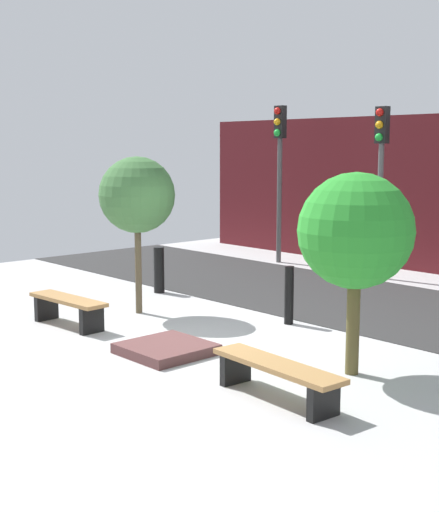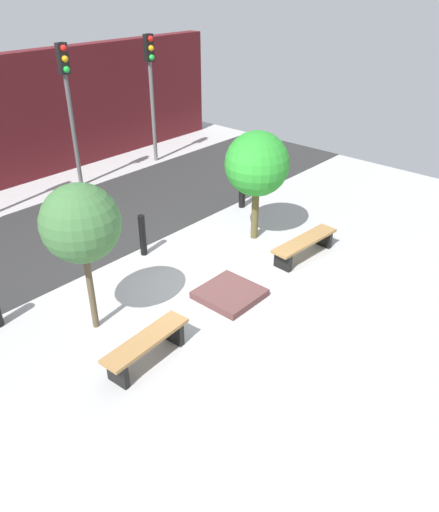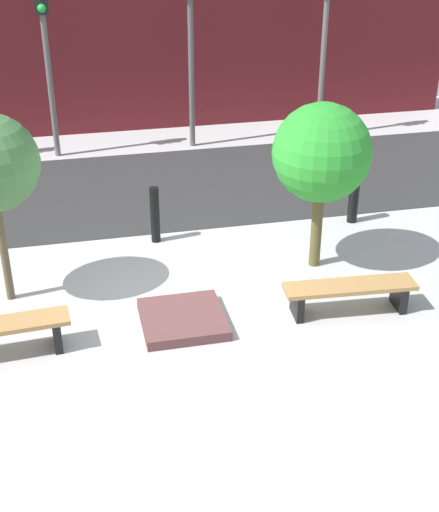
{
  "view_description": "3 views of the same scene",
  "coord_description": "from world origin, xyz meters",
  "px_view_note": "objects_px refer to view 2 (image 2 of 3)",
  "views": [
    {
      "loc": [
        7.56,
        -6.44,
        2.83
      ],
      "look_at": [
        0.23,
        0.25,
        1.32
      ],
      "focal_mm": 50.0,
      "sensor_mm": 36.0,
      "label": 1
    },
    {
      "loc": [
        -6.11,
        -5.71,
        5.54
      ],
      "look_at": [
        -0.21,
        -0.46,
        0.97
      ],
      "focal_mm": 35.0,
      "sensor_mm": 36.0,
      "label": 2
    },
    {
      "loc": [
        -1.29,
        -8.48,
        5.31
      ],
      "look_at": [
        0.58,
        -0.19,
        0.78
      ],
      "focal_mm": 50.0,
      "sensor_mm": 36.0,
      "label": 3
    }
  ],
  "objects_px": {
    "bench_left": "(147,345)",
    "bollard_left": "(143,235)",
    "tree_behind_right_bench": "(257,164)",
    "traffic_light_mid_east": "(68,91)",
    "bollard_center": "(242,191)",
    "traffic_light_east": "(151,77)",
    "bench_right": "(304,244)",
    "tree_behind_left_bench": "(81,224)",
    "planter_bed": "(230,294)"
  },
  "relations": [
    {
      "from": "bench_right",
      "to": "tree_behind_left_bench",
      "type": "relative_size",
      "value": 0.68
    },
    {
      "from": "bench_right",
      "to": "bollard_center",
      "type": "height_order",
      "value": "bollard_center"
    },
    {
      "from": "bollard_center",
      "to": "traffic_light_east",
      "type": "bearing_deg",
      "value": 77.53
    },
    {
      "from": "bench_right",
      "to": "bollard_center",
      "type": "distance_m",
      "value": 2.96
    },
    {
      "from": "tree_behind_right_bench",
      "to": "traffic_light_east",
      "type": "relative_size",
      "value": 0.66
    },
    {
      "from": "bench_left",
      "to": "bench_right",
      "type": "relative_size",
      "value": 0.89
    },
    {
      "from": "tree_behind_right_bench",
      "to": "bollard_center",
      "type": "relative_size",
      "value": 2.82
    },
    {
      "from": "traffic_light_mid_east",
      "to": "bollard_left",
      "type": "bearing_deg",
      "value": -108.15
    },
    {
      "from": "tree_behind_right_bench",
      "to": "traffic_light_mid_east",
      "type": "xyz_separation_m",
      "value": [
        -0.8,
        5.84,
        0.88
      ]
    },
    {
      "from": "bench_right",
      "to": "planter_bed",
      "type": "distance_m",
      "value": 2.3
    },
    {
      "from": "bollard_center",
      "to": "traffic_light_mid_east",
      "type": "distance_m",
      "value": 5.4
    },
    {
      "from": "bench_right",
      "to": "traffic_light_east",
      "type": "relative_size",
      "value": 0.47
    },
    {
      "from": "traffic_light_mid_east",
      "to": "traffic_light_east",
      "type": "xyz_separation_m",
      "value": [
        2.95,
        -0.0,
        -0.02
      ]
    },
    {
      "from": "planter_bed",
      "to": "bollard_left",
      "type": "distance_m",
      "value": 2.55
    },
    {
      "from": "tree_behind_left_bench",
      "to": "bollard_center",
      "type": "bearing_deg",
      "value": 13.13
    },
    {
      "from": "bench_right",
      "to": "traffic_light_east",
      "type": "xyz_separation_m",
      "value": [
        2.16,
        7.23,
        2.35
      ]
    },
    {
      "from": "bench_left",
      "to": "tree_behind_left_bench",
      "type": "bearing_deg",
      "value": 86.07
    },
    {
      "from": "bench_left",
      "to": "traffic_light_east",
      "type": "height_order",
      "value": "traffic_light_east"
    },
    {
      "from": "planter_bed",
      "to": "bollard_left",
      "type": "height_order",
      "value": "bollard_left"
    },
    {
      "from": "bench_left",
      "to": "tree_behind_right_bench",
      "type": "bearing_deg",
      "value": 13.04
    },
    {
      "from": "bench_left",
      "to": "bollard_center",
      "type": "distance_m",
      "value": 6.33
    },
    {
      "from": "bench_left",
      "to": "tree_behind_right_bench",
      "type": "relative_size",
      "value": 0.64
    },
    {
      "from": "bench_left",
      "to": "bollard_left",
      "type": "height_order",
      "value": "bollard_left"
    },
    {
      "from": "bench_left",
      "to": "traffic_light_mid_east",
      "type": "height_order",
      "value": "traffic_light_mid_east"
    },
    {
      "from": "tree_behind_right_bench",
      "to": "traffic_light_east",
      "type": "distance_m",
      "value": 6.28
    },
    {
      "from": "planter_bed",
      "to": "tree_behind_left_bench",
      "type": "bearing_deg",
      "value": 152.4
    },
    {
      "from": "bollard_left",
      "to": "traffic_light_east",
      "type": "height_order",
      "value": "traffic_light_east"
    },
    {
      "from": "tree_behind_left_bench",
      "to": "bollard_center",
      "type": "relative_size",
      "value": 2.98
    },
    {
      "from": "bollard_center",
      "to": "bollard_left",
      "type": "bearing_deg",
      "value": 180.0
    },
    {
      "from": "planter_bed",
      "to": "traffic_light_mid_east",
      "type": "relative_size",
      "value": 0.28
    },
    {
      "from": "traffic_light_east",
      "to": "bollard_left",
      "type": "bearing_deg",
      "value": -134.52
    },
    {
      "from": "tree_behind_left_bench",
      "to": "traffic_light_east",
      "type": "distance_m",
      "value": 8.91
    },
    {
      "from": "traffic_light_east",
      "to": "tree_behind_right_bench",
      "type": "bearing_deg",
      "value": -110.27
    },
    {
      "from": "bench_left",
      "to": "traffic_light_mid_east",
      "type": "relative_size",
      "value": 0.42
    },
    {
      "from": "bench_right",
      "to": "traffic_light_east",
      "type": "height_order",
      "value": "traffic_light_east"
    },
    {
      "from": "planter_bed",
      "to": "bench_left",
      "type": "bearing_deg",
      "value": -174.98
    },
    {
      "from": "bench_left",
      "to": "traffic_light_mid_east",
      "type": "distance_m",
      "value": 8.48
    },
    {
      "from": "bench_right",
      "to": "bench_left",
      "type": "bearing_deg",
      "value": -176.07
    },
    {
      "from": "tree_behind_left_bench",
      "to": "tree_behind_right_bench",
      "type": "distance_m",
      "value": 4.56
    },
    {
      "from": "bench_left",
      "to": "planter_bed",
      "type": "relative_size",
      "value": 1.48
    },
    {
      "from": "planter_bed",
      "to": "bollard_center",
      "type": "xyz_separation_m",
      "value": [
        3.43,
        2.52,
        0.38
      ]
    },
    {
      "from": "bench_right",
      "to": "tree_behind_right_bench",
      "type": "bearing_deg",
      "value": 93.93
    },
    {
      "from": "planter_bed",
      "to": "bollard_center",
      "type": "bearing_deg",
      "value": 36.28
    },
    {
      "from": "traffic_light_mid_east",
      "to": "traffic_light_east",
      "type": "height_order",
      "value": "traffic_light_mid_east"
    },
    {
      "from": "bollard_left",
      "to": "traffic_light_east",
      "type": "bearing_deg",
      "value": 45.48
    },
    {
      "from": "bench_left",
      "to": "bench_right",
      "type": "height_order",
      "value": "bench_left"
    },
    {
      "from": "tree_behind_right_bench",
      "to": "bollard_left",
      "type": "distance_m",
      "value": 2.95
    },
    {
      "from": "planter_bed",
      "to": "tree_behind_right_bench",
      "type": "xyz_separation_m",
      "value": [
        2.27,
        1.19,
        1.74
      ]
    },
    {
      "from": "bench_right",
      "to": "traffic_light_mid_east",
      "type": "relative_size",
      "value": 0.47
    },
    {
      "from": "bollard_left",
      "to": "bollard_center",
      "type": "height_order",
      "value": "bollard_left"
    }
  ]
}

